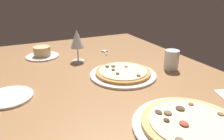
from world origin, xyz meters
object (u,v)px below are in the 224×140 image
object	(u,v)px
ramekin_on_saucer	(42,53)
spoon	(105,51)
pizza_side	(190,125)
wine_glass_far	(77,40)
pizza_main	(123,73)
water_glass	(171,61)
side_plate	(9,97)

from	to	relation	value
ramekin_on_saucer	spoon	size ratio (longest dim) A/B	1.81
pizza_side	ramekin_on_saucer	world-z (taller)	ramekin_on_saucer
wine_glass_far	spoon	xyz separation A→B (cm)	(9.09, -19.54, -11.36)
wine_glass_far	ramekin_on_saucer	bearing A→B (deg)	46.07
pizza_main	water_glass	world-z (taller)	water_glass
pizza_side	water_glass	world-z (taller)	water_glass
wine_glass_far	side_plate	xyz separation A→B (cm)	(-28.43, 35.07, -11.37)
spoon	ramekin_on_saucer	bearing A→B (deg)	79.53
pizza_main	spoon	bearing A→B (deg)	-10.84
pizza_main	pizza_side	bearing A→B (deg)	178.87
pizza_side	wine_glass_far	distance (cm)	71.91
pizza_side	ramekin_on_saucer	bearing A→B (deg)	18.03
pizza_side	wine_glass_far	size ratio (longest dim) A/B	1.95
ramekin_on_saucer	water_glass	xyz separation A→B (cm)	(-46.74, -53.43, 2.12)
wine_glass_far	spoon	size ratio (longest dim) A/B	1.68
ramekin_on_saucer	pizza_side	bearing A→B (deg)	-161.97
spoon	wine_glass_far	bearing A→B (deg)	114.95
ramekin_on_saucer	spoon	world-z (taller)	ramekin_on_saucer
water_glass	spoon	size ratio (longest dim) A/B	0.95
spoon	pizza_main	bearing A→B (deg)	169.16
side_plate	pizza_side	bearing A→B (deg)	-131.78
side_plate	spoon	bearing A→B (deg)	-55.51
pizza_main	water_glass	distance (cm)	25.06
pizza_main	spoon	world-z (taller)	pizza_main
pizza_side	spoon	bearing A→B (deg)	-5.70
ramekin_on_saucer	water_glass	size ratio (longest dim) A/B	1.90
pizza_main	spoon	distance (cm)	37.62
wine_glass_far	spoon	distance (cm)	24.37
pizza_side	wine_glass_far	xyz separation A→B (cm)	(70.16, 11.63, 10.66)
side_plate	water_glass	bearing A→B (deg)	-92.05
pizza_main	wine_glass_far	xyz separation A→B (cm)	(27.85, 12.47, 10.66)
ramekin_on_saucer	wine_glass_far	distance (cm)	24.58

